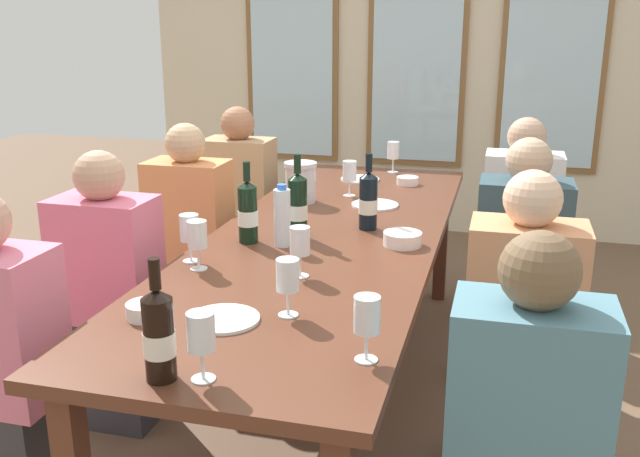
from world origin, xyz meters
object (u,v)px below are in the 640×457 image
at_px(water_bottle, 282,217).
at_px(seated_person_3, 520,273).
at_px(wine_glass_6, 201,333).
at_px(seated_person_7, 519,231).
at_px(wine_glass_0, 288,276).
at_px(wine_bottle_0, 298,206).
at_px(wine_bottle_2, 248,212).
at_px(tasting_bowl_2, 403,239).
at_px(wine_glass_4, 367,318).
at_px(white_plate_1, 223,319).
at_px(wine_glass_3, 300,242).
at_px(tasting_bowl_0, 146,310).
at_px(wine_glass_7, 350,172).
at_px(white_plate_0, 375,205).
at_px(seated_person_6, 240,209).
at_px(wine_glass_1, 393,151).
at_px(seated_person_4, 110,299).
at_px(wine_glass_2, 197,237).
at_px(tasting_bowl_1, 408,181).
at_px(wine_bottle_1, 159,335).
at_px(seated_person_1, 522,455).
at_px(metal_pitcher, 300,182).
at_px(white_plate_2, 360,179).
at_px(seated_person_2, 191,243).
at_px(seated_person_5, 521,337).
at_px(dining_table, 326,249).
at_px(wine_bottle_3, 368,201).
at_px(wine_glass_5, 189,229).

distance_m(water_bottle, seated_person_3, 1.09).
distance_m(wine_glass_6, seated_person_7, 2.37).
height_order(wine_glass_0, seated_person_7, seated_person_7).
relative_size(wine_bottle_0, wine_bottle_2, 1.06).
distance_m(tasting_bowl_2, wine_glass_4, 0.98).
height_order(white_plate_1, wine_glass_0, wine_glass_0).
height_order(wine_bottle_0, wine_glass_3, wine_bottle_0).
distance_m(tasting_bowl_0, wine_glass_7, 1.61).
height_order(white_plate_0, seated_person_6, seated_person_6).
relative_size(wine_glass_1, seated_person_3, 0.16).
bearing_deg(seated_person_4, wine_glass_4, -30.16).
distance_m(wine_glass_2, seated_person_4, 0.58).
distance_m(seated_person_4, seated_person_7, 2.06).
height_order(wine_glass_1, seated_person_6, seated_person_6).
distance_m(tasting_bowl_1, seated_person_3, 0.89).
distance_m(white_plate_0, wine_bottle_1, 1.77).
bearing_deg(water_bottle, seated_person_1, -43.20).
xyz_separation_m(metal_pitcher, wine_glass_2, (-0.07, -1.00, 0.02)).
bearing_deg(wine_glass_1, white_plate_2, -119.29).
relative_size(white_plate_0, seated_person_1, 0.20).
bearing_deg(seated_person_3, seated_person_2, 179.19).
height_order(seated_person_5, seated_person_6, same).
height_order(white_plate_1, wine_bottle_0, wine_bottle_0).
distance_m(wine_glass_3, seated_person_7, 1.69).
bearing_deg(dining_table, white_plate_2, 93.99).
relative_size(water_bottle, seated_person_2, 0.22).
xyz_separation_m(wine_bottle_2, tasting_bowl_0, (-0.03, -0.76, -0.10)).
relative_size(white_plate_1, seated_person_7, 0.19).
distance_m(metal_pitcher, seated_person_2, 0.62).
distance_m(white_plate_1, wine_bottle_2, 0.76).
distance_m(wine_glass_7, seated_person_7, 0.95).
height_order(white_plate_0, wine_glass_4, wine_glass_4).
relative_size(metal_pitcher, seated_person_3, 0.17).
bearing_deg(white_plate_2, wine_bottle_3, -76.27).
xyz_separation_m(dining_table, white_plate_2, (-0.07, 1.01, 0.07)).
height_order(water_bottle, seated_person_1, seated_person_1).
distance_m(white_plate_0, seated_person_7, 0.86).
bearing_deg(seated_person_4, wine_bottle_3, 28.03).
distance_m(tasting_bowl_0, seated_person_4, 0.78).
height_order(tasting_bowl_0, seated_person_4, seated_person_4).
bearing_deg(seated_person_5, wine_glass_4, -119.30).
bearing_deg(seated_person_5, wine_glass_5, -173.90).
relative_size(dining_table, seated_person_7, 2.46).
height_order(white_plate_0, wine_glass_5, wine_glass_5).
distance_m(wine_glass_0, wine_glass_7, 1.48).
distance_m(wine_bottle_3, seated_person_3, 0.74).
bearing_deg(wine_glass_1, wine_glass_0, -89.18).
xyz_separation_m(wine_glass_3, seated_person_7, (0.73, 1.48, -0.34)).
bearing_deg(wine_glass_7, tasting_bowl_1, 53.37).
distance_m(wine_glass_1, wine_glass_3, 1.75).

